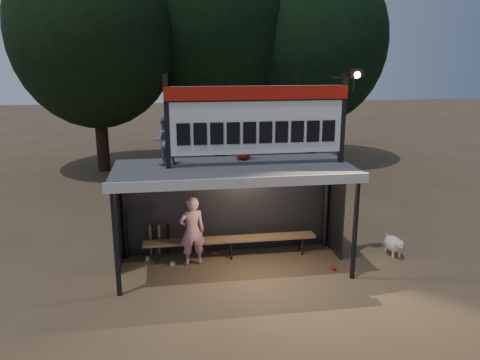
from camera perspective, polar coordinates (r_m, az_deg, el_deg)
The scene contains 13 objects.
ground at distance 10.59m, azimuth -0.75°, elevation -10.59°, with size 80.00×80.00×0.00m, color brown.
player at distance 10.49m, azimuth -5.85°, elevation -6.23°, with size 0.58×0.38×1.58m, color silver.
child_a at distance 9.95m, azimuth -9.22°, elevation 4.76°, with size 0.50×0.39×1.04m, color gray.
child_b at distance 10.35m, azimuth 0.41°, elevation 4.75°, with size 0.41×0.26×0.83m, color #9E2918.
dugout_shelter at distance 10.18m, azimuth -0.98°, elevation -0.56°, with size 5.10×2.08×2.32m.
scoreboard_assembly at distance 9.73m, azimuth 2.47°, elevation 7.61°, with size 4.10×0.27×1.99m.
bench at distance 10.91m, azimuth -1.17°, elevation -7.31°, with size 4.00×0.35×0.48m.
tree_left at distance 19.69m, azimuth -17.36°, elevation 16.93°, with size 6.46×6.46×9.27m.
tree_mid at distance 21.18m, azimuth -2.61°, elevation 19.11°, with size 7.22×7.22×10.36m.
tree_right at distance 20.97m, azimuth 9.13°, elevation 16.32°, with size 6.08×6.08×8.72m.
dog at distance 11.66m, azimuth 18.27°, elevation -7.43°, with size 0.36×0.81×0.49m.
bats at distance 11.09m, azimuth -9.82°, elevation -7.19°, with size 0.48×0.33×0.84m.
litter at distance 10.95m, azimuth -0.82°, elevation -9.47°, with size 4.14×1.43×0.08m.
Camera 1 is at (-1.33, -9.48, 4.52)m, focal length 35.00 mm.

